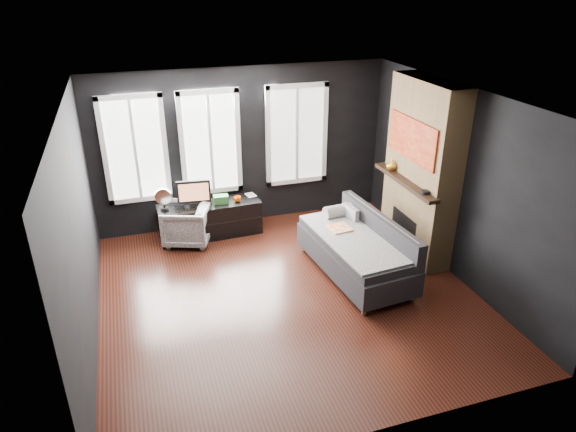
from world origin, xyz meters
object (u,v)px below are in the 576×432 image
object	(u,v)px
sofa	(355,247)
monitor	(194,192)
mug	(237,198)
media_console	(210,219)
book	(247,191)
armchair	(187,222)
mantel_vase	(392,165)

from	to	relation	value
sofa	monitor	xyz separation A→B (m)	(-2.03, 1.87, 0.38)
sofa	mug	size ratio (longest dim) A/B	17.25
media_console	book	xyz separation A→B (m)	(0.67, 0.11, 0.39)
armchair	mantel_vase	distance (m)	3.41
book	monitor	bearing A→B (deg)	-172.62
monitor	mantel_vase	bearing A→B (deg)	-12.79
media_console	mug	distance (m)	0.59
armchair	book	distance (m)	1.15
mug	armchair	bearing A→B (deg)	-174.85
monitor	mug	size ratio (longest dim) A/B	4.65
mug	book	xyz separation A→B (m)	(0.20, 0.18, 0.04)
sofa	book	distance (m)	2.30
book	mantel_vase	world-z (taller)	mantel_vase
sofa	armchair	bearing A→B (deg)	136.39
mug	book	size ratio (longest dim) A/B	0.59
sofa	armchair	size ratio (longest dim) A/B	2.83
book	media_console	bearing A→B (deg)	-170.97
sofa	monitor	bearing A→B (deg)	131.94
armchair	mug	size ratio (longest dim) A/B	6.09
monitor	mantel_vase	world-z (taller)	mantel_vase
media_console	mug	size ratio (longest dim) A/B	14.10
book	mug	bearing A→B (deg)	-138.54
mug	media_console	bearing A→B (deg)	171.28
monitor	mantel_vase	xyz separation A→B (m)	(2.98, -1.04, 0.49)
sofa	monitor	size ratio (longest dim) A/B	3.71
media_console	sofa	bearing A→B (deg)	-48.70
mantel_vase	mug	bearing A→B (deg)	156.78
armchair	monitor	xyz separation A→B (m)	(0.17, 0.14, 0.46)
sofa	media_console	bearing A→B (deg)	128.29
sofa	mug	xyz separation A→B (m)	(-1.33, 1.81, 0.20)
mug	mantel_vase	bearing A→B (deg)	-23.22
armchair	mug	xyz separation A→B (m)	(0.87, 0.08, 0.27)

